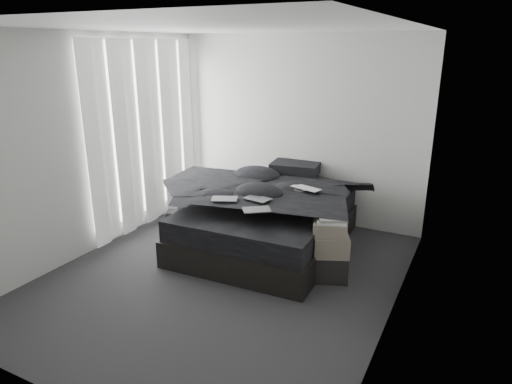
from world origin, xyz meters
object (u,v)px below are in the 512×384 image
at_px(laptop, 303,183).
at_px(box_lower, 329,266).
at_px(bed, 268,232).
at_px(side_stand, 198,209).

relative_size(laptop, box_lower, 0.95).
distance_m(bed, laptop, 0.82).
bearing_deg(side_stand, box_lower, -13.99).
xyz_separation_m(side_stand, box_lower, (2.04, -0.51, -0.16)).
distance_m(bed, box_lower, 1.13).
distance_m(bed, side_stand, 1.06).
bearing_deg(bed, box_lower, -30.50).
xyz_separation_m(laptop, box_lower, (0.56, -0.61, -0.71)).
height_order(laptop, side_stand, laptop).
bearing_deg(side_stand, laptop, 3.90).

